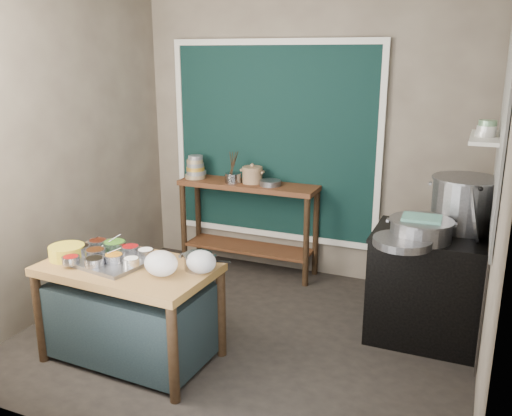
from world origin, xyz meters
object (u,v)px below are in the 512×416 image
at_px(prep_table, 131,312).
at_px(stock_pot, 464,203).
at_px(condiment_tray, 107,259).
at_px(stove_block, 430,288).
at_px(ceramic_crock, 252,176).
at_px(saucepan, 198,262).
at_px(yellow_basin, 67,252).
at_px(back_counter, 248,227).
at_px(steamer, 421,229).
at_px(utensil_cup, 233,178).

height_order(prep_table, stock_pot, stock_pot).
relative_size(condiment_tray, stock_pot, 1.19).
bearing_deg(stock_pot, stove_block, -129.53).
distance_m(ceramic_crock, stock_pot, 2.11).
bearing_deg(saucepan, yellow_basin, 177.43).
bearing_deg(condiment_tray, stove_block, 28.53).
bearing_deg(yellow_basin, saucepan, 11.21).
xyz_separation_m(stove_block, stock_pot, (0.18, 0.22, 0.66)).
xyz_separation_m(back_counter, ceramic_crock, (0.04, 0.01, 0.55)).
xyz_separation_m(back_counter, steamer, (1.81, -0.91, 0.48)).
distance_m(yellow_basin, steamer, 2.64).
bearing_deg(saucepan, prep_table, -178.74).
height_order(saucepan, ceramic_crock, ceramic_crock).
height_order(back_counter, ceramic_crock, ceramic_crock).
height_order(condiment_tray, stock_pot, stock_pot).
relative_size(yellow_basin, stock_pot, 0.49).
bearing_deg(ceramic_crock, condiment_tray, -99.75).
relative_size(stove_block, utensil_cup, 5.42).
bearing_deg(ceramic_crock, yellow_basin, -107.60).
distance_m(condiment_tray, ceramic_crock, 1.98).
height_order(back_counter, steamer, steamer).
relative_size(stove_block, condiment_tray, 1.42).
distance_m(stove_block, saucepan, 1.88).
bearing_deg(back_counter, stock_pot, -13.78).
distance_m(prep_table, yellow_basin, 0.66).
xyz_separation_m(ceramic_crock, stock_pot, (2.04, -0.52, 0.06)).
xyz_separation_m(yellow_basin, utensil_cup, (0.45, 1.94, 0.20)).
height_order(condiment_tray, yellow_basin, yellow_basin).
relative_size(prep_table, saucepan, 5.97).
relative_size(condiment_tray, yellow_basin, 2.42).
xyz_separation_m(utensil_cup, steamer, (1.95, -0.85, -0.04)).
xyz_separation_m(back_counter, saucepan, (0.40, -1.80, 0.33)).
relative_size(condiment_tray, utensil_cup, 3.80).
distance_m(back_counter, steamer, 2.08).
xyz_separation_m(prep_table, utensil_cup, (-0.04, 1.87, 0.62)).
distance_m(back_counter, utensil_cup, 0.55).
height_order(prep_table, steamer, steamer).
height_order(back_counter, utensil_cup, utensil_cup).
bearing_deg(steamer, condiment_tray, -154.25).
xyz_separation_m(prep_table, steamer, (1.91, 1.02, 0.58)).
bearing_deg(back_counter, yellow_basin, -106.60).
distance_m(prep_table, ceramic_crock, 2.05).
bearing_deg(saucepan, stove_block, 21.73).
bearing_deg(stove_block, steamer, -117.02).
distance_m(stove_block, condiment_tray, 2.52).
bearing_deg(stock_pot, yellow_basin, -150.98).
bearing_deg(yellow_basin, condiment_tray, 13.69).
distance_m(prep_table, back_counter, 1.94).
relative_size(ceramic_crock, steamer, 0.45).
xyz_separation_m(yellow_basin, stock_pot, (2.68, 1.48, 0.29)).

